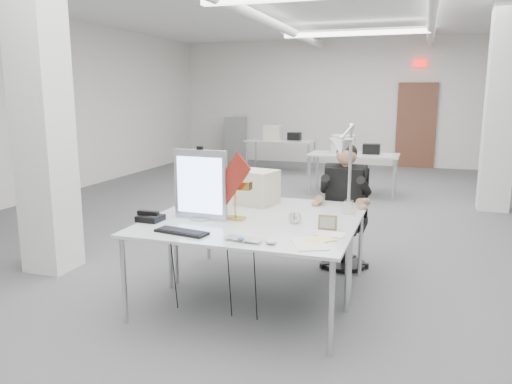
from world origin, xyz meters
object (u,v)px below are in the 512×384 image
at_px(seated_person, 345,186).
at_px(beige_monitor, 257,187).
at_px(desk_main, 238,232).
at_px(monitor, 201,185).
at_px(architect_lamp, 346,168).
at_px(office_chair, 345,225).
at_px(bankers_lamp, 235,200).
at_px(laptop, 241,241).
at_px(desk_phone, 150,218).

bearing_deg(seated_person, beige_monitor, -144.55).
bearing_deg(beige_monitor, desk_main, -68.55).
relative_size(monitor, architect_lamp, 0.67).
distance_m(seated_person, beige_monitor, 0.95).
height_order(desk_main, beige_monitor, beige_monitor).
bearing_deg(architect_lamp, office_chair, 120.12).
bearing_deg(architect_lamp, bankers_lamp, -139.74).
height_order(desk_main, laptop, laptop).
distance_m(bankers_lamp, architect_lamp, 1.00).
bearing_deg(office_chair, beige_monitor, -142.07).
height_order(bankers_lamp, beige_monitor, bankers_lamp).
distance_m(monitor, desk_phone, 0.52).
height_order(desk_main, seated_person, seated_person).
relative_size(desk_phone, beige_monitor, 0.56).
relative_size(beige_monitor, architect_lamp, 0.39).
bearing_deg(laptop, bankers_lamp, 121.83).
bearing_deg(bankers_lamp, architect_lamp, 18.03).
bearing_deg(architect_lamp, laptop, -101.37).
height_order(laptop, desk_phone, desk_phone).
bearing_deg(architect_lamp, seated_person, 120.57).
distance_m(desk_phone, architect_lamp, 1.75).
xyz_separation_m(office_chair, architect_lamp, (0.12, -0.90, 0.74)).
bearing_deg(seated_person, desk_main, -110.47).
distance_m(seated_person, monitor, 1.64).
distance_m(desk_main, beige_monitor, 1.00).
distance_m(laptop, architect_lamp, 1.21).
height_order(office_chair, desk_phone, office_chair).
relative_size(seated_person, bankers_lamp, 2.56).
height_order(seated_person, bankers_lamp, seated_person).
bearing_deg(desk_phone, seated_person, 46.80).
bearing_deg(desk_phone, monitor, 30.31).
bearing_deg(seated_person, bankers_lamp, -121.65).
bearing_deg(laptop, desk_main, 121.82).
xyz_separation_m(seated_person, laptop, (-0.50, -1.78, -0.13)).
height_order(monitor, laptop, monitor).
relative_size(seated_person, desk_phone, 4.37).
relative_size(office_chair, architect_lamp, 1.02).
bearing_deg(monitor, desk_main, -26.25).
relative_size(monitor, desk_phone, 3.03).
bearing_deg(beige_monitor, office_chair, 46.95).
bearing_deg(beige_monitor, bankers_lamp, -76.96).
distance_m(seated_person, laptop, 1.86).
distance_m(desk_main, desk_phone, 0.83).
height_order(monitor, architect_lamp, architect_lamp).
bearing_deg(desk_phone, laptop, -17.28).
relative_size(desk_phone, architect_lamp, 0.22).
distance_m(office_chair, architect_lamp, 1.17).
bearing_deg(architect_lamp, monitor, -139.94).
relative_size(seated_person, architect_lamp, 0.97).
xyz_separation_m(laptop, architect_lamp, (0.63, 0.93, 0.45)).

